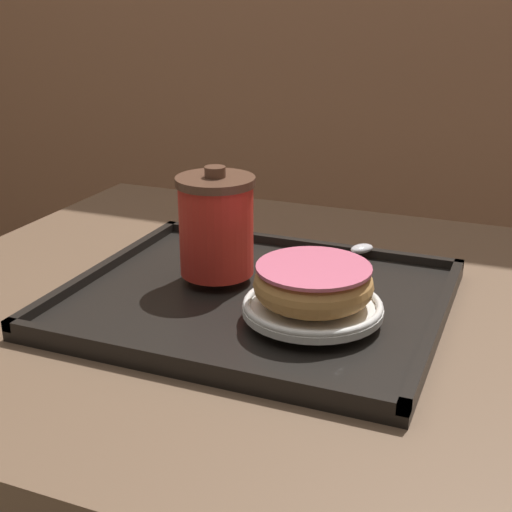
% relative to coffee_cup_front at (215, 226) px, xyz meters
% --- Properties ---
extents(cafe_table, '(0.90, 0.80, 0.75)m').
position_rel_coffee_cup_front_xyz_m(cafe_table, '(0.05, 0.00, -0.27)').
color(cafe_table, brown).
rests_on(cafe_table, ground_plane).
extents(serving_tray, '(0.44, 0.38, 0.02)m').
position_rel_coffee_cup_front_xyz_m(serving_tray, '(0.06, -0.02, -0.08)').
color(serving_tray, black).
rests_on(serving_tray, cafe_table).
extents(coffee_cup_front, '(0.10, 0.10, 0.14)m').
position_rel_coffee_cup_front_xyz_m(coffee_cup_front, '(0.00, 0.00, 0.00)').
color(coffee_cup_front, red).
rests_on(coffee_cup_front, serving_tray).
extents(plate_with_chocolate_donut, '(0.16, 0.16, 0.01)m').
position_rel_coffee_cup_front_xyz_m(plate_with_chocolate_donut, '(0.15, -0.06, -0.06)').
color(plate_with_chocolate_donut, white).
rests_on(plate_with_chocolate_donut, serving_tray).
extents(donut_chocolate_glazed, '(0.13, 0.13, 0.04)m').
position_rel_coffee_cup_front_xyz_m(donut_chocolate_glazed, '(0.15, -0.06, -0.03)').
color(donut_chocolate_glazed, tan).
rests_on(donut_chocolate_glazed, plate_with_chocolate_donut).
extents(spoon, '(0.09, 0.13, 0.01)m').
position_rel_coffee_cup_front_xyz_m(spoon, '(0.14, 0.12, -0.06)').
color(spoon, silver).
rests_on(spoon, serving_tray).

